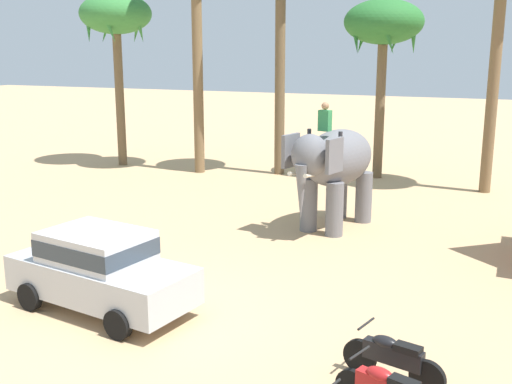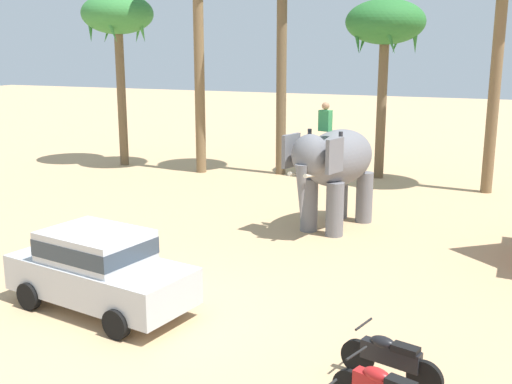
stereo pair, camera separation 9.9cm
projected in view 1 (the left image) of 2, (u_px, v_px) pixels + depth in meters
ground_plane at (139, 312)px, 13.14m from camera, size 120.00×120.00×0.00m
car_sedan_foreground at (100, 267)px, 13.11m from camera, size 4.33×2.40×1.70m
elephant_with_mahout at (334, 164)px, 18.79m from camera, size 2.39×4.02×3.88m
motorcycle_mid_row at (393, 358)px, 10.27m from camera, size 1.76×0.68×0.94m
palm_tree_far_back at (384, 26)px, 25.19m from camera, size 3.20×3.20×7.29m
palm_tree_leaning_seaward at (116, 18)px, 27.91m from camera, size 3.20×3.20×7.75m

